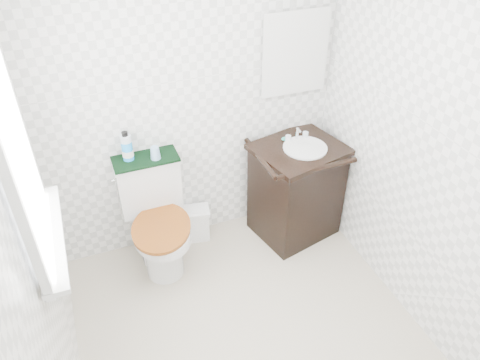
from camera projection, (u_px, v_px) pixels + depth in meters
floor at (254, 341)px, 3.11m from camera, size 2.40×2.40×0.00m
wall_back at (192, 101)px, 3.30m from camera, size 2.40×0.00×2.40m
wall_left at (31, 256)px, 2.08m from camera, size 0.00×2.40×2.40m
wall_right at (432, 157)px, 2.72m from camera, size 0.00×2.40×2.40m
window at (16, 160)px, 2.07m from camera, size 0.02×0.70×0.90m
mirror at (295, 53)px, 3.37m from camera, size 0.50×0.02×0.60m
toilet at (157, 223)px, 3.49m from camera, size 0.52×0.69×0.86m
vanity at (296, 188)px, 3.75m from camera, size 0.75×0.68×0.92m
trash_bin at (197, 223)px, 3.83m from camera, size 0.23×0.20×0.30m
towel at (145, 159)px, 3.30m from camera, size 0.46×0.22×0.02m
mouthwash_bottle at (127, 147)px, 3.22m from camera, size 0.08×0.08×0.22m
cup at (155, 153)px, 3.26m from camera, size 0.07×0.07×0.09m
soap_bar at (286, 138)px, 3.61m from camera, size 0.08×0.05×0.02m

